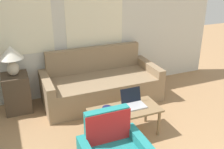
% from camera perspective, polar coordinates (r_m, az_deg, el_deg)
% --- Properties ---
extents(wall_back, '(6.32, 0.06, 2.60)m').
position_cam_1_polar(wall_back, '(4.82, -10.55, 10.07)').
color(wall_back, silver).
rests_on(wall_back, ground_plane).
extents(couch, '(2.10, 0.93, 0.92)m').
position_cam_1_polar(couch, '(4.85, -2.53, -2.35)').
color(couch, '#937A5B').
rests_on(couch, ground_plane).
extents(side_table, '(0.43, 0.43, 0.66)m').
position_cam_1_polar(side_table, '(4.74, -20.00, -3.78)').
color(side_table, '#4C3D2D').
rests_on(side_table, ground_plane).
extents(table_lamp, '(0.39, 0.39, 0.50)m').
position_cam_1_polar(table_lamp, '(4.50, -21.14, 3.81)').
color(table_lamp, beige).
rests_on(table_lamp, side_table).
extents(coffee_table, '(1.02, 0.49, 0.43)m').
position_cam_1_polar(coffee_table, '(3.81, 2.83, -8.25)').
color(coffee_table, '#8E704C').
rests_on(coffee_table, ground_plane).
extents(laptop, '(0.32, 0.28, 0.23)m').
position_cam_1_polar(laptop, '(3.87, 4.62, -5.97)').
color(laptop, '#B7B7BC').
rests_on(laptop, coffee_table).
extents(cup_navy, '(0.08, 0.08, 0.08)m').
position_cam_1_polar(cup_navy, '(3.67, 1.66, -7.86)').
color(cup_navy, '#B23D38').
rests_on(cup_navy, coffee_table).
extents(snack_bowl, '(0.14, 0.14, 0.06)m').
position_cam_1_polar(snack_bowl, '(3.75, -1.07, -7.28)').
color(snack_bowl, '#191E4C').
rests_on(snack_bowl, coffee_table).
extents(tv_remote, '(0.07, 0.16, 0.02)m').
position_cam_1_polar(tv_remote, '(3.58, -2.31, -9.37)').
color(tv_remote, black).
rests_on(tv_remote, coffee_table).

